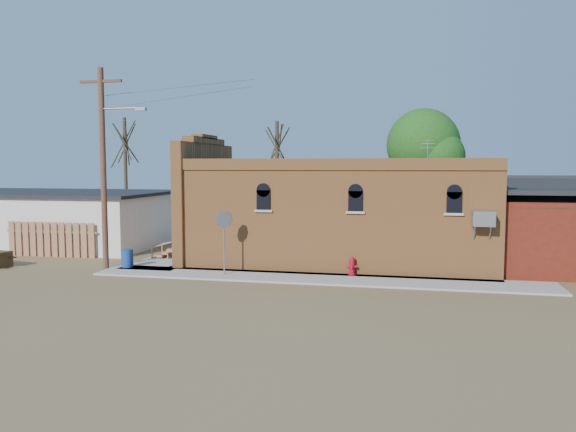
% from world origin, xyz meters
% --- Properties ---
extents(ground, '(120.00, 120.00, 0.00)m').
position_xyz_m(ground, '(0.00, 0.00, 0.00)').
color(ground, brown).
rests_on(ground, ground).
extents(sidewalk_south, '(19.00, 2.20, 0.08)m').
position_xyz_m(sidewalk_south, '(1.50, 0.90, 0.04)').
color(sidewalk_south, '#9E9991').
rests_on(sidewalk_south, ground).
extents(sidewalk_west, '(2.60, 10.00, 0.08)m').
position_xyz_m(sidewalk_west, '(-6.30, 6.00, 0.04)').
color(sidewalk_west, '#9E9991').
rests_on(sidewalk_west, ground).
extents(brick_bar, '(16.40, 7.97, 6.30)m').
position_xyz_m(brick_bar, '(1.64, 5.49, 2.34)').
color(brick_bar, '#CD7A3E').
rests_on(brick_bar, ground).
extents(red_shed, '(5.40, 6.40, 4.30)m').
position_xyz_m(red_shed, '(11.50, 5.50, 2.27)').
color(red_shed, '#531B0E').
rests_on(red_shed, ground).
extents(storage_building, '(20.40, 8.40, 3.17)m').
position_xyz_m(storage_building, '(-19.00, 8.00, 1.60)').
color(storage_building, beige).
rests_on(storage_building, ground).
extents(wood_fence, '(5.20, 0.10, 1.80)m').
position_xyz_m(wood_fence, '(-12.80, 3.80, 0.90)').
color(wood_fence, '#A06548').
rests_on(wood_fence, ground).
extents(utility_pole, '(3.12, 0.26, 9.00)m').
position_xyz_m(utility_pole, '(-8.14, 1.20, 4.77)').
color(utility_pole, '#482B1D').
rests_on(utility_pole, ground).
extents(tree_bare_near, '(2.80, 2.80, 7.65)m').
position_xyz_m(tree_bare_near, '(-3.00, 13.00, 5.96)').
color(tree_bare_near, '#413525').
rests_on(tree_bare_near, ground).
extents(tree_bare_far, '(2.80, 2.80, 8.16)m').
position_xyz_m(tree_bare_far, '(-14.00, 14.00, 6.36)').
color(tree_bare_far, '#413525').
rests_on(tree_bare_far, ground).
extents(tree_leafy, '(4.40, 4.40, 8.15)m').
position_xyz_m(tree_leafy, '(6.00, 13.50, 5.93)').
color(tree_leafy, '#413525').
rests_on(tree_leafy, ground).
extents(fire_hydrant, '(0.43, 0.40, 0.77)m').
position_xyz_m(fire_hydrant, '(2.90, 1.80, 0.46)').
color(fire_hydrant, '#A50917').
rests_on(fire_hydrant, sidewalk_south).
extents(stop_sign, '(0.64, 0.47, 2.72)m').
position_xyz_m(stop_sign, '(-2.41, 0.77, 2.17)').
color(stop_sign, gray).
rests_on(stop_sign, sidewalk_south).
extents(trash_barrel, '(0.61, 0.61, 0.82)m').
position_xyz_m(trash_barrel, '(-7.30, 1.50, 0.49)').
color(trash_barrel, navy).
rests_on(trash_barrel, sidewalk_west).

